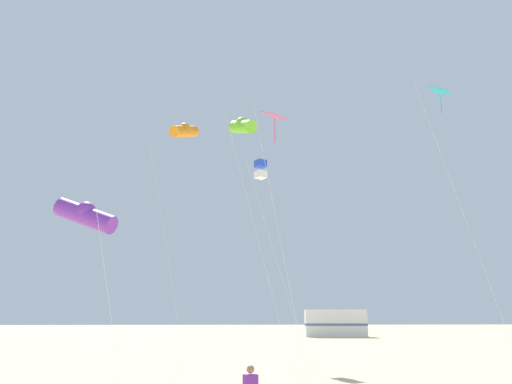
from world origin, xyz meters
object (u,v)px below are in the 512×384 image
kite_diamond_cyan (442,103)px  kite_box_blue (261,170)px  rv_van_white (335,323)px  kite_tube_violet (86,215)px  kite_tube_orange (184,131)px  kite_tube_lime (242,126)px  kite_diamond_rainbow (275,126)px

kite_diamond_cyan → kite_box_blue: 10.99m
rv_van_white → kite_tube_violet: bearing=-110.9°
kite_diamond_cyan → kite_tube_orange: kite_tube_orange is taller
kite_box_blue → kite_tube_violet: 13.62m
kite_tube_lime → kite_tube_violet: bearing=-131.9°
kite_box_blue → kite_tube_violet: (-7.08, -10.48, -5.06)m
kite_box_blue → kite_tube_orange: kite_tube_orange is taller
kite_tube_orange → kite_tube_violet: bearing=-102.9°
kite_diamond_rainbow → kite_diamond_cyan: 9.70m
kite_tube_orange → kite_diamond_cyan: bearing=-24.7°
kite_diamond_rainbow → kite_tube_lime: kite_tube_lime is taller
kite_tube_orange → kite_tube_violet: 12.86m
kite_diamond_rainbow → kite_diamond_cyan: (8.71, 3.26, 2.74)m
rv_van_white → kite_tube_lime: bearing=-106.1°
kite_diamond_cyan → kite_tube_violet: (-15.83, -4.04, -6.72)m
kite_diamond_rainbow → kite_tube_violet: size_ratio=1.60×
kite_diamond_cyan → kite_tube_violet: size_ratio=2.05×
kite_diamond_rainbow → kite_box_blue: 9.76m
kite_diamond_cyan → kite_tube_orange: 14.85m
kite_tube_lime → kite_box_blue: bearing=72.9°
kite_diamond_rainbow → rv_van_white: 35.92m
kite_box_blue → kite_tube_lime: (-1.22, -3.94, 1.23)m
kite_diamond_rainbow → kite_tube_orange: (-4.77, 9.45, 3.43)m
kite_diamond_rainbow → kite_box_blue: kite_box_blue is taller
kite_tube_lime → rv_van_white: kite_tube_lime is taller
kite_tube_orange → rv_van_white: bearing=59.9°
kite_tube_violet → kite_tube_lime: size_ratio=0.51×
kite_tube_violet → kite_tube_lime: bearing=48.1°
kite_diamond_rainbow → kite_tube_violet: 8.20m
kite_diamond_rainbow → kite_tube_lime: bearing=102.3°
kite_box_blue → kite_tube_orange: (-4.73, -0.25, 2.37)m
kite_tube_violet → kite_diamond_rainbow: bearing=6.2°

